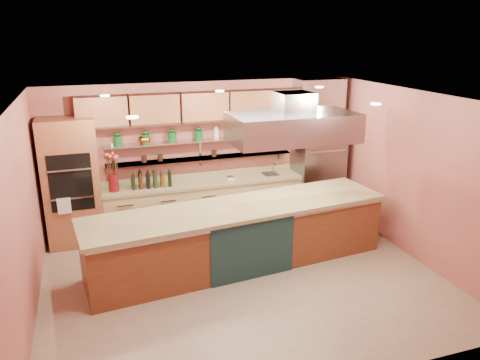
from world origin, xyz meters
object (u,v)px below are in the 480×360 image
object	(u,v)px
refrigerator	(318,165)
kitchen_scale	(231,177)
island	(239,236)
copper_kettle	(143,140)
green_canister	(172,137)
flower_vase	(114,183)

from	to	relation	value
refrigerator	kitchen_scale	distance (m)	1.88
island	copper_kettle	size ratio (longest dim) A/B	24.65
copper_kettle	green_canister	size ratio (longest dim) A/B	1.19
island	kitchen_scale	bearing A→B (deg)	71.01
kitchen_scale	copper_kettle	distance (m)	1.82
green_canister	refrigerator	bearing A→B (deg)	-4.43
kitchen_scale	refrigerator	bearing A→B (deg)	19.31
island	kitchen_scale	xyz separation A→B (m)	(0.38, 1.67, 0.46)
refrigerator	green_canister	size ratio (longest dim) A/B	12.57
refrigerator	flower_vase	bearing A→B (deg)	179.86
kitchen_scale	island	bearing A→B (deg)	-83.22
flower_vase	green_canister	xyz separation A→B (m)	(1.13, 0.22, 0.71)
island	green_canister	xyz separation A→B (m)	(-0.70, 1.89, 1.29)
copper_kettle	green_canister	bearing A→B (deg)	0.00
refrigerator	flower_vase	world-z (taller)	refrigerator
flower_vase	copper_kettle	size ratio (longest dim) A/B	1.60
copper_kettle	refrigerator	bearing A→B (deg)	-3.77
island	copper_kettle	world-z (taller)	copper_kettle
refrigerator	copper_kettle	size ratio (longest dim) A/B	10.59
kitchen_scale	copper_kettle	xyz separation A→B (m)	(-1.61, 0.22, 0.82)
island	flower_vase	distance (m)	2.54
island	green_canister	world-z (taller)	green_canister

